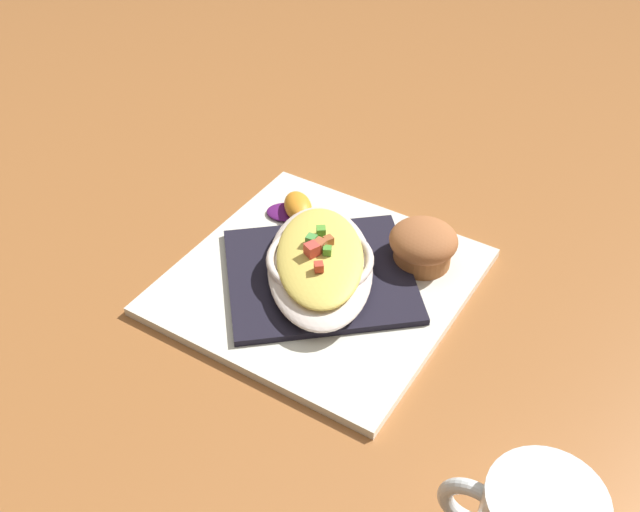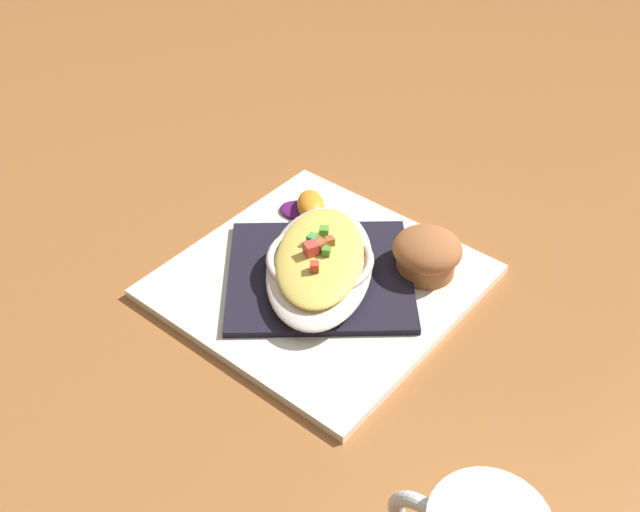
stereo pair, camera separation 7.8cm
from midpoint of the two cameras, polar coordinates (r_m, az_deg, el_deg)
ground_plane at (r=0.80m, az=2.77°, el=-2.29°), size 2.60×2.60×0.00m
square_plate at (r=0.80m, az=2.78°, el=-2.03°), size 0.35×0.35×0.01m
folded_napkin at (r=0.79m, az=2.80°, el=-1.56°), size 0.26×0.25×0.01m
gratin_dish at (r=0.78m, az=2.84°, el=-0.49°), size 0.21×0.22×0.04m
muffin at (r=0.80m, az=10.81°, el=0.08°), size 0.07×0.07×0.05m
orange_garnish at (r=0.88m, az=1.65°, el=3.66°), size 0.06×0.07×0.02m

